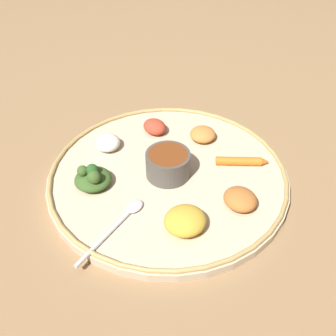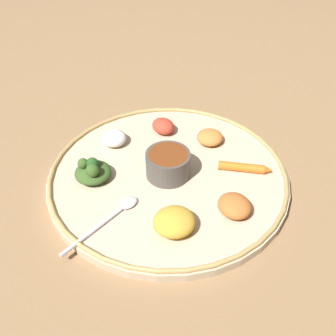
{
  "view_description": "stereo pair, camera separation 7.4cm",
  "coord_description": "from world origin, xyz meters",
  "px_view_note": "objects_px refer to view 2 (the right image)",
  "views": [
    {
      "loc": [
        -0.08,
        0.55,
        0.51
      ],
      "look_at": [
        0.0,
        0.0,
        0.03
      ],
      "focal_mm": 43.41,
      "sensor_mm": 36.0,
      "label": 1
    },
    {
      "loc": [
        -0.15,
        0.54,
        0.51
      ],
      "look_at": [
        0.0,
        0.0,
        0.03
      ],
      "focal_mm": 43.41,
      "sensor_mm": 36.0,
      "label": 2
    }
  ],
  "objects_px": {
    "greens_pile": "(92,171)",
    "carrot_near_spoon": "(245,168)",
    "spoon": "(113,215)",
    "center_bowl": "(168,164)"
  },
  "relations": [
    {
      "from": "greens_pile",
      "to": "carrot_near_spoon",
      "type": "relative_size",
      "value": 0.92
    },
    {
      "from": "center_bowl",
      "to": "spoon",
      "type": "height_order",
      "value": "center_bowl"
    },
    {
      "from": "spoon",
      "to": "carrot_near_spoon",
      "type": "distance_m",
      "value": 0.26
    },
    {
      "from": "greens_pile",
      "to": "carrot_near_spoon",
      "type": "height_order",
      "value": "greens_pile"
    },
    {
      "from": "center_bowl",
      "to": "greens_pile",
      "type": "bearing_deg",
      "value": 20.44
    },
    {
      "from": "center_bowl",
      "to": "carrot_near_spoon",
      "type": "height_order",
      "value": "center_bowl"
    },
    {
      "from": "greens_pile",
      "to": "carrot_near_spoon",
      "type": "bearing_deg",
      "value": -160.27
    },
    {
      "from": "carrot_near_spoon",
      "to": "center_bowl",
      "type": "bearing_deg",
      "value": 19.05
    },
    {
      "from": "spoon",
      "to": "carrot_near_spoon",
      "type": "bearing_deg",
      "value": -138.36
    },
    {
      "from": "carrot_near_spoon",
      "to": "greens_pile",
      "type": "bearing_deg",
      "value": 19.73
    }
  ]
}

